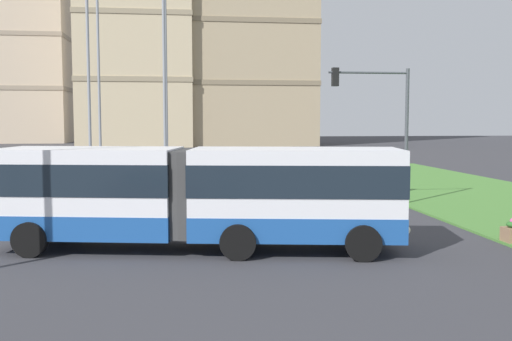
% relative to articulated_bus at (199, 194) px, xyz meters
% --- Properties ---
extents(articulated_bus, '(12.06, 4.58, 3.00)m').
position_rel_articulated_bus_xyz_m(articulated_bus, '(0.00, 0.00, 0.00)').
color(articulated_bus, white).
rests_on(articulated_bus, ground).
extents(traffic_light_far_right, '(3.67, 0.28, 6.09)m').
position_rel_articulated_bus_xyz_m(traffic_light_far_right, '(8.33, 7.98, 2.52)').
color(traffic_light_far_right, '#474C51').
rests_on(traffic_light_far_right, ground).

